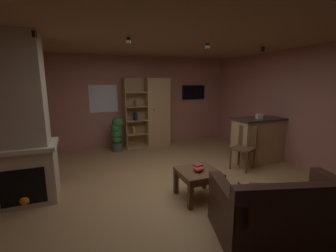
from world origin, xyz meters
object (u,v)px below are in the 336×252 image
object	(u,v)px
bookshelf_cabinet	(154,113)
leather_couch	(284,214)
potted_floor_plant	(117,133)
wall_mounted_tv	(193,92)
table_book_1	(199,169)
dining_chair	(245,145)
table_book_0	(199,170)
tissue_box	(259,116)
coffee_table	(198,176)
table_book_2	(198,165)
kitchen_bar_counter	(262,139)
stone_fireplace	(21,129)

from	to	relation	value
bookshelf_cabinet	leather_couch	bearing A→B (deg)	-88.06
potted_floor_plant	wall_mounted_tv	size ratio (longest dim) A/B	1.22
table_book_1	dining_chair	size ratio (longest dim) A/B	0.14
table_book_0	potted_floor_plant	xyz separation A→B (m)	(-0.81, 3.07, 0.02)
potted_floor_plant	bookshelf_cabinet	bearing A→B (deg)	10.53
bookshelf_cabinet	dining_chair	bearing A→B (deg)	-63.83
tissue_box	dining_chair	bearing A→B (deg)	-160.48
table_book_0	coffee_table	bearing A→B (deg)	85.09
leather_couch	tissue_box	bearing A→B (deg)	54.17
table_book_2	potted_floor_plant	world-z (taller)	potted_floor_plant
coffee_table	table_book_1	xyz separation A→B (m)	(-0.03, -0.05, 0.14)
table_book_0	table_book_2	xyz separation A→B (m)	(0.02, 0.06, 0.06)
kitchen_bar_counter	table_book_0	xyz separation A→B (m)	(-2.27, -1.06, -0.04)
coffee_table	dining_chair	xyz separation A→B (m)	(1.56, 0.78, 0.15)
table_book_2	dining_chair	distance (m)	1.71
table_book_0	leather_couch	bearing A→B (deg)	-68.02
bookshelf_cabinet	leather_couch	world-z (taller)	bookshelf_cabinet
leather_couch	table_book_0	xyz separation A→B (m)	(-0.49, 1.22, 0.18)
table_book_2	wall_mounted_tv	distance (m)	3.96
kitchen_bar_counter	dining_chair	distance (m)	0.76
stone_fireplace	leather_couch	size ratio (longest dim) A/B	1.43
tissue_box	leather_couch	world-z (taller)	tissue_box
stone_fireplace	table_book_0	world-z (taller)	stone_fireplace
table_book_0	table_book_1	xyz separation A→B (m)	(-0.02, -0.04, 0.03)
stone_fireplace	wall_mounted_tv	xyz separation A→B (m)	(4.26, 2.54, 0.37)
potted_floor_plant	wall_mounted_tv	world-z (taller)	wall_mounted_tv
dining_chair	leather_couch	bearing A→B (deg)	-118.14
bookshelf_cabinet	potted_floor_plant	distance (m)	1.26
bookshelf_cabinet	table_book_2	world-z (taller)	bookshelf_cabinet
kitchen_bar_counter	dining_chair	size ratio (longest dim) A/B	1.53
table_book_2	potted_floor_plant	bearing A→B (deg)	105.35
bookshelf_cabinet	kitchen_bar_counter	xyz separation A→B (m)	(1.94, -2.22, -0.45)
tissue_box	table_book_0	size ratio (longest dim) A/B	1.16
leather_couch	dining_chair	bearing A→B (deg)	61.86
table_book_1	wall_mounted_tv	world-z (taller)	wall_mounted_tv
coffee_table	table_book_1	size ratio (longest dim) A/B	4.80
leather_couch	wall_mounted_tv	distance (m)	5.02
table_book_1	wall_mounted_tv	size ratio (longest dim) A/B	0.17
table_book_1	tissue_box	bearing A→B (deg)	25.77
kitchen_bar_counter	leather_couch	world-z (taller)	kitchen_bar_counter
stone_fireplace	potted_floor_plant	world-z (taller)	stone_fireplace
kitchen_bar_counter	dining_chair	bearing A→B (deg)	-159.24
table_book_1	table_book_2	world-z (taller)	table_book_2
stone_fireplace	potted_floor_plant	xyz separation A→B (m)	(1.74, 2.12, -0.65)
table_book_0	potted_floor_plant	world-z (taller)	potted_floor_plant
dining_chair	wall_mounted_tv	world-z (taller)	wall_mounted_tv
stone_fireplace	bookshelf_cabinet	distance (m)	3.71
table_book_0	table_book_2	distance (m)	0.08
potted_floor_plant	dining_chair	bearing A→B (deg)	-43.85
kitchen_bar_counter	tissue_box	world-z (taller)	tissue_box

